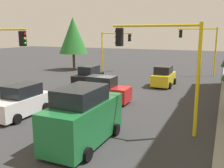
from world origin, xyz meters
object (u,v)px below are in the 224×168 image
Objects in this scene: traffic_signal_near_left at (162,56)px; car_black at (88,77)px; traffic_signal_far_left at (200,42)px; delivery_van_green at (84,118)px; car_white at (21,102)px; car_yellow at (164,77)px; car_red at (103,90)px; traffic_signal_far_right at (114,43)px; tree_opposite_side at (73,36)px.

traffic_signal_near_left is 12.98m from car_black.
traffic_signal_far_left is 1.02× the size of traffic_signal_near_left.
delivery_van_green is 1.15× the size of car_white.
traffic_signal_near_left reaches higher than car_white.
car_white is (20.98, -8.62, -3.17)m from traffic_signal_far_left.
car_yellow is (-12.82, 6.14, -0.00)m from car_white.
traffic_signal_near_left is 1.50× the size of car_black.
car_red is at bearing -161.31° from delivery_van_green.
car_black is 0.97× the size of car_yellow.
car_red is at bearing -18.24° from traffic_signal_far_left.
car_yellow is at bearing 47.32° from traffic_signal_far_right.
delivery_van_green is at bearing 70.16° from car_white.
tree_opposite_side is (2.00, -5.38, 1.05)m from traffic_signal_far_right.
car_white is 1.10× the size of car_black.
delivery_van_green is 13.30m from car_black.
tree_opposite_side is 25.42m from delivery_van_green.
tree_opposite_side is 1.51× the size of delivery_van_green.
car_yellow is (-14.89, 0.40, -0.39)m from delivery_van_green.
traffic_signal_near_left is at bearing 52.74° from car_red.
traffic_signal_far_right is 1.38× the size of car_black.
traffic_signal_far_left is 16.84m from tree_opposite_side.
car_black and car_yellow have the same top height.
car_black is at bearing -38.95° from traffic_signal_far_left.
car_white is at bearing -109.84° from delivery_van_green.
car_white is (18.98, 8.09, -3.86)m from tree_opposite_side.
tree_opposite_side is 20.99m from car_white.
traffic_signal_far_right reaches higher than car_black.
traffic_signal_far_left reaches higher than car_red.
car_black is at bearing 10.87° from traffic_signal_far_right.
delivery_van_green is 1.27× the size of car_black.
traffic_signal_near_left is at bearing -0.04° from traffic_signal_far_left.
traffic_signal_far_right reaches higher than car_white.
car_black is (-9.65, -0.53, -0.00)m from car_white.
delivery_van_green is at bearing -7.14° from traffic_signal_far_left.
delivery_van_green is 1.24× the size of car_yellow.
car_yellow is at bearing -16.95° from traffic_signal_far_left.
tree_opposite_side reaches higher than traffic_signal_far_right.
car_black is (-11.72, -6.27, -0.39)m from delivery_van_green.
traffic_signal_far_right is 0.91× the size of traffic_signal_far_left.
car_red is at bearing 39.74° from car_black.
car_red is at bearing 146.05° from car_white.
tree_opposite_side is 15.97m from car_yellow.
traffic_signal_far_left is at bearing 163.05° from car_yellow.
traffic_signal_far_right is 5.83m from tree_opposite_side.
car_red is at bearing -19.56° from car_yellow.
traffic_signal_far_left is 20.00m from traffic_signal_near_left.
tree_opposite_side is at bearing -146.71° from delivery_van_green.
traffic_signal_far_right is 11.87m from car_black.
delivery_van_green is (23.05, 8.44, -2.43)m from traffic_signal_far_right.
car_red is 8.32m from car_yellow.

